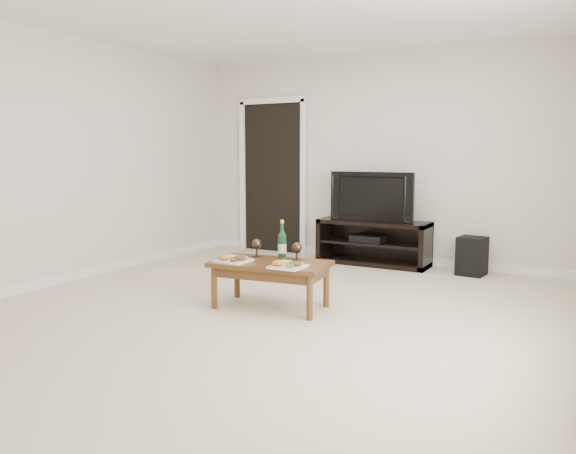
# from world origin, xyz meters

# --- Properties ---
(floor) EXTENTS (5.50, 5.50, 0.00)m
(floor) POSITION_xyz_m (0.00, 0.00, 0.00)
(floor) COLOR beige
(floor) RESTS_ON ground
(back_wall) EXTENTS (5.00, 0.04, 2.60)m
(back_wall) POSITION_xyz_m (0.00, 2.77, 1.30)
(back_wall) COLOR beige
(back_wall) RESTS_ON ground
(doorway) EXTENTS (0.90, 0.02, 2.05)m
(doorway) POSITION_xyz_m (-1.55, 2.73, 1.02)
(doorway) COLOR black
(doorway) RESTS_ON ground
(media_console) EXTENTS (1.38, 0.45, 0.55)m
(media_console) POSITION_xyz_m (0.03, 2.50, 0.28)
(media_console) COLOR black
(media_console) RESTS_ON ground
(television) EXTENTS (1.05, 0.16, 0.60)m
(television) POSITION_xyz_m (0.03, 2.50, 0.85)
(television) COLOR black
(television) RESTS_ON media_console
(av_receiver) EXTENTS (0.40, 0.30, 0.08)m
(av_receiver) POSITION_xyz_m (-0.03, 2.48, 0.33)
(av_receiver) COLOR black
(av_receiver) RESTS_ON media_console
(subwoofer) EXTENTS (0.33, 0.33, 0.44)m
(subwoofer) POSITION_xyz_m (1.23, 2.45, 0.22)
(subwoofer) COLOR black
(subwoofer) RESTS_ON ground
(coffee_table) EXTENTS (1.08, 0.67, 0.42)m
(coffee_table) POSITION_xyz_m (-0.07, 0.17, 0.21)
(coffee_table) COLOR brown
(coffee_table) RESTS_ON ground
(plate_left) EXTENTS (0.27, 0.27, 0.07)m
(plate_left) POSITION_xyz_m (-0.36, 0.01, 0.45)
(plate_left) COLOR white
(plate_left) RESTS_ON coffee_table
(plate_right) EXTENTS (0.27, 0.27, 0.07)m
(plate_right) POSITION_xyz_m (0.19, 0.02, 0.45)
(plate_right) COLOR white
(plate_right) RESTS_ON coffee_table
(wine_bottle) EXTENTS (0.07, 0.07, 0.35)m
(wine_bottle) POSITION_xyz_m (-0.07, 0.38, 0.59)
(wine_bottle) COLOR #0F3820
(wine_bottle) RESTS_ON coffee_table
(goblet_left) EXTENTS (0.09, 0.09, 0.17)m
(goblet_left) POSITION_xyz_m (-0.29, 0.30, 0.51)
(goblet_left) COLOR #34291C
(goblet_left) RESTS_ON coffee_table
(goblet_right) EXTENTS (0.09, 0.09, 0.17)m
(goblet_right) POSITION_xyz_m (0.12, 0.32, 0.51)
(goblet_right) COLOR #34291C
(goblet_right) RESTS_ON coffee_table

